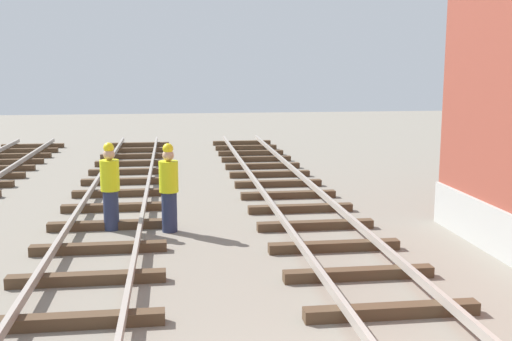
# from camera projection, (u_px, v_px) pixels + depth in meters

# --- Properties ---
(track_worker_foreground) EXTENTS (0.40, 0.40, 1.87)m
(track_worker_foreground) POSITION_uv_depth(u_px,v_px,m) (169.00, 188.00, 13.05)
(track_worker_foreground) COLOR #262D4C
(track_worker_foreground) RESTS_ON ground
(track_worker_distant) EXTENTS (0.40, 0.40, 1.87)m
(track_worker_distant) POSITION_uv_depth(u_px,v_px,m) (110.00, 187.00, 13.18)
(track_worker_distant) COLOR #262D4C
(track_worker_distant) RESTS_ON ground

